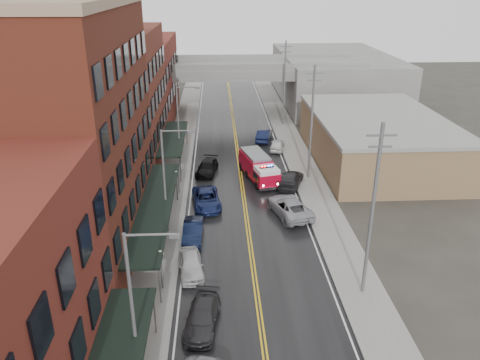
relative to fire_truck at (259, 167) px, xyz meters
name	(u,v)px	position (x,y,z in m)	size (l,w,h in m)	color
road	(244,200)	(-1.86, -4.95, -1.41)	(11.00, 160.00, 0.02)	black
sidewalk_left	(168,201)	(-9.16, -4.95, -1.35)	(3.00, 160.00, 0.15)	slate
sidewalk_right	(319,197)	(5.44, -4.95, -1.35)	(3.00, 160.00, 0.15)	slate
curb_left	(185,200)	(-7.51, -4.95, -1.35)	(0.30, 160.00, 0.15)	gray
curb_right	(302,198)	(3.79, -4.95, -1.35)	(0.30, 160.00, 0.15)	gray
brick_building_b	(71,135)	(-15.16, -11.95, 7.58)	(9.00, 20.00, 18.00)	#502015
brick_building_c	(118,100)	(-15.16, 5.55, 6.08)	(9.00, 15.00, 15.00)	#5A261B
brick_building_far	(142,82)	(-15.16, 23.05, 4.58)	(9.00, 20.00, 12.00)	maroon
tan_building	(376,140)	(14.14, 5.05, 1.08)	(14.00, 22.00, 5.00)	olive
right_far_block	(334,78)	(16.14, 35.05, 2.58)	(18.00, 30.00, 8.00)	slate
awning_1	(156,206)	(-9.35, -11.95, 1.57)	(2.60, 18.00, 3.09)	black
awning_2	(173,138)	(-9.35, 5.55, 1.56)	(2.60, 13.00, 3.09)	black
globe_lamp_1	(161,261)	(-8.26, -18.95, 0.89)	(0.44, 0.44, 3.12)	#59595B
globe_lamp_2	(176,179)	(-8.26, -4.95, 0.89)	(0.44, 0.44, 3.12)	#59595B
street_lamp_0	(137,302)	(-8.41, -26.95, 3.76)	(2.64, 0.22, 9.00)	#59595B
street_lamp_1	(167,176)	(-8.41, -10.95, 3.76)	(2.64, 0.22, 9.00)	#59595B
street_lamp_2	(180,120)	(-8.41, 5.05, 3.76)	(2.64, 0.22, 9.00)	#59595B
utility_pole_0	(372,210)	(5.34, -19.95, 4.88)	(1.80, 0.24, 12.00)	#59595B
utility_pole_1	(312,121)	(5.34, 0.05, 4.88)	(1.80, 0.24, 12.00)	#59595B
utility_pole_2	(285,82)	(5.34, 20.05, 4.88)	(1.80, 0.24, 12.00)	#59595B
overpass	(232,76)	(-1.86, 27.05, 4.56)	(40.00, 10.00, 7.50)	slate
fire_truck	(259,167)	(0.00, 0.00, 0.00)	(4.21, 7.52, 2.62)	#B30822
parked_car_left_3	(202,317)	(-5.46, -22.76, -0.75)	(1.89, 4.64, 1.35)	#28282B
parked_car_left_4	(191,264)	(-6.42, -17.04, -0.70)	(1.69, 4.21, 1.43)	silver
parked_car_left_5	(193,231)	(-6.46, -12.15, -0.70)	(1.53, 4.40, 1.45)	black
parked_car_left_6	(206,199)	(-5.46, -6.15, -0.68)	(2.45, 5.32, 1.48)	#141F4C
parked_car_left_7	(207,167)	(-5.51, 1.97, -0.73)	(1.95, 4.79, 1.39)	black
parked_car_right_0	(289,207)	(2.04, -8.27, -0.61)	(2.69, 5.83, 1.62)	#95979D
parked_car_right_1	(291,179)	(3.14, -1.85, -0.69)	(2.06, 5.07, 1.47)	#242426
parked_car_right_2	(277,145)	(3.14, 9.29, -0.73)	(1.63, 4.06, 1.38)	silver
parked_car_right_3	(264,135)	(1.85, 12.97, -0.64)	(1.65, 4.73, 1.56)	black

